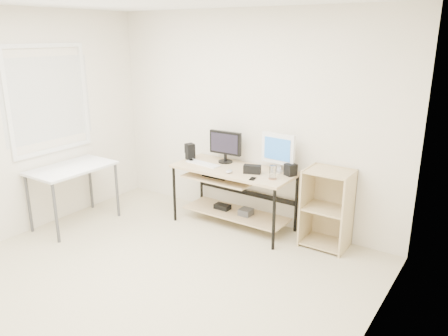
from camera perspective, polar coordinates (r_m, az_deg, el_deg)
room at (r=4.00m, az=-13.04°, el=2.36°), size 4.01×4.01×2.62m
desk at (r=5.35m, az=1.06°, el=-2.17°), size 1.50×0.65×0.75m
side_table at (r=5.67m, az=-19.22°, el=-0.62°), size 0.60×1.00×0.75m
shelf_unit at (r=5.02m, az=13.45°, el=-5.03°), size 0.50×0.40×0.90m
black_monitor at (r=5.45m, az=0.17°, el=3.06°), size 0.44×0.18×0.40m
white_imac at (r=5.11m, az=7.07°, el=2.38°), size 0.43×0.14×0.46m
keyboard at (r=5.44m, az=-2.77°, el=0.58°), size 0.48×0.18×0.02m
mouse at (r=5.09m, az=0.68°, el=-0.46°), size 0.08×0.11×0.04m
center_speaker at (r=5.07m, az=3.70°, el=-0.16°), size 0.22×0.15×0.10m
speaker_left at (r=5.63m, az=-4.48°, el=2.21°), size 0.14×0.14×0.21m
speaker_right at (r=5.04m, az=8.69°, el=-0.22°), size 0.15×0.15×0.14m
audio_controller at (r=5.69m, az=-4.23°, el=2.09°), size 0.09×0.06×0.17m
volume_puck at (r=5.56m, az=-4.31°, el=0.99°), size 0.08×0.08×0.03m
smartphone at (r=4.89m, az=3.76°, el=-1.42°), size 0.08×0.12×0.01m
coaster at (r=4.91m, az=6.35°, el=-1.39°), size 0.12×0.12×0.01m
drinking_glass at (r=4.89m, az=6.38°, el=-0.52°), size 0.09×0.09×0.15m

